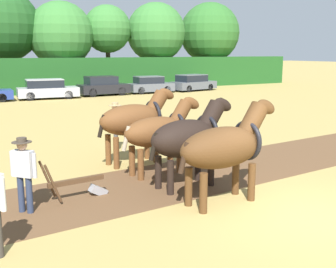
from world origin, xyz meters
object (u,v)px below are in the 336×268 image
at_px(draft_horse_trail_right, 135,119).
at_px(parked_car_center_right, 47,89).
at_px(parked_car_right, 103,86).
at_px(parked_car_far_right, 150,85).
at_px(tree_center_right, 107,29).
at_px(tree_center, 61,34).
at_px(plow, 81,185).
at_px(farmer_beside_team, 115,123).
at_px(tree_center_left, 3,25).
at_px(draft_horse_lead_right, 189,137).
at_px(farmer_at_plow, 24,169).
at_px(tree_far_right, 210,33).
at_px(draft_horse_lead_left, 225,146).
at_px(draft_horse_trail_left, 159,131).
at_px(tree_right, 156,33).
at_px(parked_car_end_right, 193,83).

bearing_deg(draft_horse_trail_right, parked_car_center_right, 79.86).
height_order(parked_car_right, parked_car_far_right, parked_car_right).
relative_size(tree_center_right, parked_car_center_right, 1.72).
distance_m(tree_center, parked_car_right, 8.26).
relative_size(plow, farmer_beside_team, 0.93).
bearing_deg(tree_center_left, draft_horse_lead_right, -90.34).
relative_size(farmer_at_plow, farmer_beside_team, 0.96).
relative_size(tree_far_right, draft_horse_lead_left, 2.98).
xyz_separation_m(tree_center_left, farmer_beside_team, (-0.39, -27.07, -4.80)).
xyz_separation_m(draft_horse_trail_left, parked_car_far_right, (10.86, 22.14, -0.57)).
relative_size(tree_center, tree_right, 0.96).
distance_m(tree_far_right, draft_horse_lead_right, 37.33).
height_order(draft_horse_lead_left, farmer_at_plow, draft_horse_lead_left).
bearing_deg(draft_horse_trail_left, farmer_at_plow, -167.28).
bearing_deg(tree_center_right, parked_car_end_right, -49.25).
bearing_deg(tree_center_left, parked_car_far_right, -37.39).
xyz_separation_m(parked_car_far_right, parked_car_end_right, (4.44, 0.08, 0.01)).
relative_size(tree_center_right, draft_horse_trail_left, 2.94).
bearing_deg(farmer_beside_team, draft_horse_trail_left, -63.23).
xyz_separation_m(plow, farmer_beside_team, (2.57, 4.07, 0.74)).
height_order(tree_center_right, draft_horse_trail_right, tree_center_right).
bearing_deg(draft_horse_lead_left, parked_car_center_right, 81.64).
height_order(draft_horse_lead_right, parked_car_end_right, draft_horse_lead_right).
bearing_deg(parked_car_center_right, tree_center_left, 106.76).
bearing_deg(parked_car_center_right, tree_center, 71.52).
relative_size(tree_right, parked_car_center_right, 1.83).
height_order(tree_right, plow, tree_right).
bearing_deg(farmer_at_plow, draft_horse_trail_right, -8.56).
distance_m(tree_center_right, draft_horse_trail_right, 29.35).
bearing_deg(parked_car_right, draft_horse_lead_left, -104.95).
height_order(tree_center_left, tree_center, tree_center_left).
relative_size(draft_horse_lead_left, parked_car_end_right, 0.65).
relative_size(tree_center_left, farmer_at_plow, 5.33).
relative_size(draft_horse_lead_right, parked_car_end_right, 0.59).
xyz_separation_m(parked_car_center_right, parked_car_far_right, (8.91, 0.26, -0.02)).
xyz_separation_m(tree_center, tree_center_right, (4.47, -0.29, 0.56)).
height_order(tree_center_left, parked_car_center_right, tree_center_left).
relative_size(draft_horse_lead_right, farmer_at_plow, 1.59).
bearing_deg(tree_center_left, tree_center, -13.02).
bearing_deg(parked_car_center_right, draft_horse_lead_right, -88.94).
xyz_separation_m(tree_right, draft_horse_lead_right, (-14.79, -30.17, -4.13)).
relative_size(draft_horse_trail_right, parked_car_right, 0.70).
bearing_deg(draft_horse_trail_left, farmer_beside_team, 87.25).
xyz_separation_m(tree_center_right, tree_far_right, (11.98, -0.01, -0.09)).
distance_m(tree_center_right, draft_horse_lead_left, 33.31).
bearing_deg(tree_center_right, farmer_beside_team, -110.75).
xyz_separation_m(tree_center_right, farmer_beside_team, (-9.72, -25.65, -4.61)).
height_order(tree_center_left, draft_horse_trail_right, tree_center_left).
bearing_deg(parked_car_end_right, parked_car_far_right, 170.84).
distance_m(tree_far_right, parked_car_right, 17.12).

